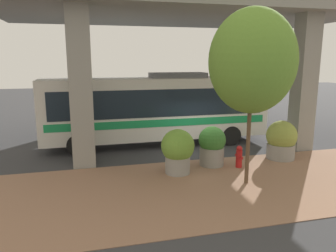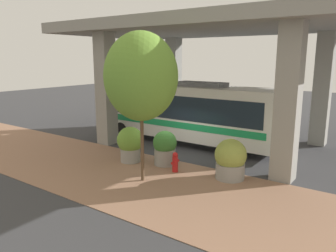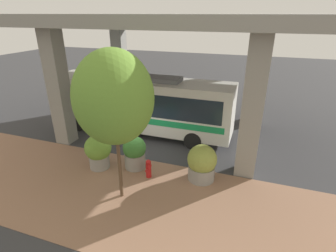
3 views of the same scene
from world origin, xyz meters
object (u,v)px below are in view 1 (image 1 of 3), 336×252
(planter_middle, at_px, (212,146))
(planter_back, at_px, (178,150))
(planter_front, at_px, (281,140))
(street_tree_near, at_px, (252,61))
(bus, at_px, (157,106))
(fire_hydrant, at_px, (239,157))

(planter_middle, height_order, planter_back, planter_back)
(planter_front, height_order, street_tree_near, street_tree_near)
(bus, xyz_separation_m, street_tree_near, (-6.21, -1.92, 2.31))
(bus, bearing_deg, planter_middle, -159.77)
(bus, height_order, planter_middle, bus)
(bus, relative_size, fire_hydrant, 12.22)
(fire_hydrant, bearing_deg, planter_middle, 59.59)
(fire_hydrant, xyz_separation_m, planter_back, (-0.03, 2.62, 0.46))
(planter_front, distance_m, street_tree_near, 5.06)
(fire_hydrant, height_order, planter_back, planter_back)
(planter_back, distance_m, street_tree_near, 4.29)
(planter_back, bearing_deg, planter_middle, -70.12)
(planter_front, relative_size, street_tree_near, 0.29)
(planter_back, bearing_deg, street_tree_near, -127.59)
(fire_hydrant, relative_size, planter_front, 0.54)
(planter_front, height_order, planter_back, planter_back)
(planter_middle, bearing_deg, street_tree_near, -168.60)
(planter_front, xyz_separation_m, street_tree_near, (-2.31, 2.88, 3.46))
(bus, distance_m, fire_hydrant, 5.39)
(planter_back, height_order, street_tree_near, street_tree_near)
(fire_hydrant, distance_m, planter_back, 2.66)
(street_tree_near, bearing_deg, bus, 17.17)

